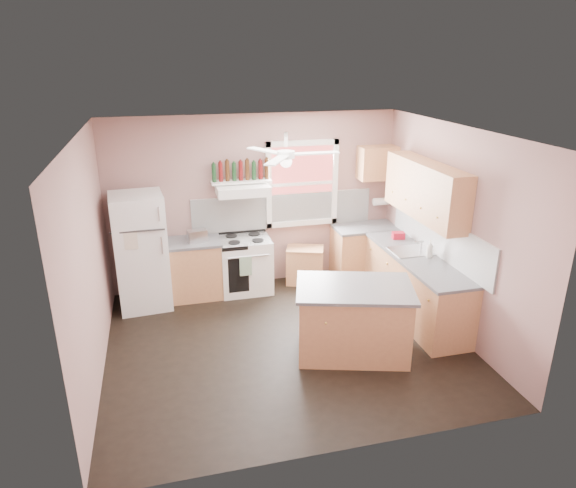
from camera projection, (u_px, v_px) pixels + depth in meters
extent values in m
plane|color=black|center=(286.00, 342.00, 6.66)|extent=(4.50, 4.50, 0.00)
plane|color=white|center=(286.00, 132.00, 5.72)|extent=(4.50, 4.50, 0.00)
cube|color=#906A64|center=(255.00, 201.00, 8.03)|extent=(4.50, 0.05, 2.70)
cube|color=#906A64|center=(454.00, 230.00, 6.72)|extent=(0.05, 4.00, 2.70)
cube|color=#906A64|center=(87.00, 263.00, 5.67)|extent=(0.05, 4.00, 2.70)
cube|color=white|center=(283.00, 211.00, 8.16)|extent=(2.90, 0.03, 0.55)
cube|color=white|center=(439.00, 236.00, 7.04)|extent=(0.03, 2.60, 0.55)
cube|color=maroon|center=(302.00, 184.00, 8.08)|extent=(1.00, 0.02, 1.20)
cube|color=white|center=(302.00, 184.00, 8.05)|extent=(1.16, 0.07, 1.36)
cube|color=white|center=(141.00, 252.00, 7.37)|extent=(0.77, 0.76, 1.70)
cube|color=#AC7047|center=(192.00, 270.00, 7.81)|extent=(0.90, 0.60, 0.86)
cube|color=#525154|center=(190.00, 242.00, 7.65)|extent=(0.92, 0.62, 0.04)
cube|color=silver|center=(197.00, 236.00, 7.59)|extent=(0.31, 0.21, 0.18)
cube|color=white|center=(245.00, 265.00, 8.00)|extent=(0.78, 0.64, 0.86)
cube|color=white|center=(243.00, 190.00, 7.63)|extent=(0.78, 0.50, 0.14)
cube|color=white|center=(241.00, 181.00, 7.71)|extent=(0.90, 0.26, 0.03)
cube|color=#AC7047|center=(305.00, 266.00, 8.32)|extent=(0.68, 0.56, 0.58)
cube|color=#AC7047|center=(364.00, 253.00, 8.46)|extent=(1.00, 0.60, 0.86)
cube|color=#AC7047|center=(415.00, 287.00, 7.23)|extent=(0.60, 2.20, 0.86)
cube|color=#525154|center=(365.00, 227.00, 8.30)|extent=(1.02, 0.62, 0.04)
cube|color=#525154|center=(417.00, 258.00, 7.07)|extent=(0.62, 2.22, 0.04)
cube|color=silver|center=(410.00, 252.00, 7.25)|extent=(0.55, 0.45, 0.03)
cylinder|color=silver|center=(421.00, 246.00, 7.26)|extent=(0.03, 0.03, 0.14)
cube|color=#AC7047|center=(425.00, 190.00, 6.97)|extent=(0.33, 1.80, 0.76)
cube|color=#AC7047|center=(377.00, 163.00, 8.11)|extent=(0.60, 0.33, 0.52)
cylinder|color=white|center=(381.00, 201.00, 8.39)|extent=(0.26, 0.12, 0.12)
cube|color=#AC7047|center=(353.00, 321.00, 6.32)|extent=(1.50, 1.18, 0.86)
cube|color=#525154|center=(355.00, 288.00, 6.16)|extent=(1.60, 1.27, 0.04)
cylinder|color=white|center=(286.00, 155.00, 5.81)|extent=(0.20, 0.20, 0.08)
imported|color=silver|center=(430.00, 249.00, 6.98)|extent=(0.11, 0.11, 0.25)
cube|color=red|center=(398.00, 235.00, 7.73)|extent=(0.20, 0.15, 0.10)
cylinder|color=#143819|center=(214.00, 173.00, 7.56)|extent=(0.06, 0.06, 0.27)
cylinder|color=#590F0F|center=(221.00, 172.00, 7.58)|extent=(0.06, 0.06, 0.29)
cylinder|color=#3F230F|center=(227.00, 171.00, 7.60)|extent=(0.06, 0.06, 0.31)
cylinder|color=#143819|center=(234.00, 172.00, 7.63)|extent=(0.06, 0.06, 0.27)
cylinder|color=#590F0F|center=(241.00, 171.00, 7.65)|extent=(0.06, 0.06, 0.29)
cylinder|color=#3F230F|center=(247.00, 170.00, 7.67)|extent=(0.06, 0.06, 0.31)
cylinder|color=#143819|center=(254.00, 171.00, 7.70)|extent=(0.06, 0.06, 0.27)
cylinder|color=#590F0F|center=(260.00, 170.00, 7.72)|extent=(0.06, 0.06, 0.29)
cylinder|color=#3F230F|center=(267.00, 169.00, 7.74)|extent=(0.06, 0.06, 0.31)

